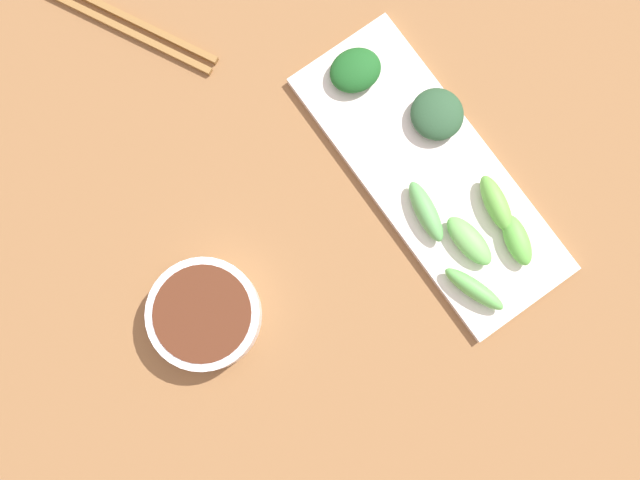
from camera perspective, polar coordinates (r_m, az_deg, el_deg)
tabletop at (r=0.87m, az=0.31°, el=0.97°), size 2.10×2.10×0.02m
sauce_bowl at (r=0.84m, az=-8.88°, el=-5.68°), size 0.13×0.13×0.04m
serving_plate at (r=0.88m, az=8.48°, el=5.11°), size 0.14×0.38×0.01m
broccoli_stalk_0 at (r=0.85m, az=8.15°, el=2.18°), size 0.04×0.08×0.02m
broccoli_stalk_1 at (r=0.86m, az=14.91°, el=0.00°), size 0.04×0.07×0.03m
broccoli_stalk_2 at (r=0.85m, az=11.76°, el=-3.71°), size 0.05×0.08×0.03m
broccoli_leafy_3 at (r=0.89m, az=2.74°, el=12.91°), size 0.07×0.06×0.03m
broccoli_stalk_4 at (r=0.86m, az=13.40°, el=2.73°), size 0.04×0.07×0.03m
broccoli_leafy_5 at (r=0.88m, az=8.99°, el=9.54°), size 0.08×0.08×0.03m
broccoli_stalk_6 at (r=0.85m, az=11.40°, el=-0.07°), size 0.03×0.07×0.02m
chopsticks at (r=0.96m, az=-14.41°, el=15.66°), size 0.13×0.21×0.01m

